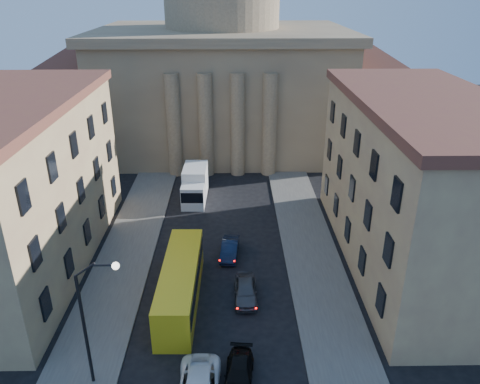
{
  "coord_description": "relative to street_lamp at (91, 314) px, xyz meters",
  "views": [
    {
      "loc": [
        1.32,
        -14.0,
        22.95
      ],
      "look_at": [
        1.9,
        20.03,
        7.62
      ],
      "focal_mm": 35.0,
      "sensor_mm": 36.0,
      "label": 1
    }
  ],
  "objects": [
    {
      "name": "street_lamp",
      "position": [
        0.0,
        0.0,
        0.0
      ],
      "size": [
        2.62,
        0.44,
        8.83
      ],
      "color": "black",
      "rests_on": "ground"
    },
    {
      "name": "box_truck",
      "position": [
        3.95,
        27.11,
        -3.58
      ],
      "size": [
        2.73,
        6.62,
        3.61
      ],
      "rotation": [
        0.0,
        0.0,
        -0.02
      ],
      "color": "silver",
      "rests_on": "ground"
    },
    {
      "name": "church",
      "position": [
        6.97,
        47.47,
        6.59
      ],
      "size": [
        68.02,
        28.76,
        36.6
      ],
      "color": "#78624A",
      "rests_on": "ground"
    },
    {
      "name": "sidewalk_left",
      "position": [
        -1.53,
        10.0,
        -5.21
      ],
      "size": [
        5.0,
        60.0,
        0.15
      ],
      "primitive_type": "cube",
      "color": "#524F4B",
      "rests_on": "ground"
    },
    {
      "name": "car_right_distant",
      "position": [
        7.97,
        14.74,
        -4.59
      ],
      "size": [
        1.85,
        4.34,
        1.39
      ],
      "primitive_type": "imported",
      "rotation": [
        0.0,
        0.0,
        -0.09
      ],
      "color": "#0D1932",
      "rests_on": "ground"
    },
    {
      "name": "building_right",
      "position": [
        23.97,
        14.0,
        2.14
      ],
      "size": [
        11.6,
        26.6,
        14.7
      ],
      "color": "tan",
      "rests_on": "ground"
    },
    {
      "name": "car_right_mid",
      "position": [
        8.59,
        -0.12,
        -4.66
      ],
      "size": [
        2.19,
        4.5,
        1.26
      ],
      "primitive_type": "imported",
      "rotation": [
        0.0,
        0.0,
        -0.1
      ],
      "color": "black",
      "rests_on": "ground"
    },
    {
      "name": "sidewalk_right",
      "position": [
        15.47,
        10.0,
        -5.21
      ],
      "size": [
        5.0,
        60.0,
        0.15
      ],
      "primitive_type": "cube",
      "color": "#524F4B",
      "rests_on": "ground"
    },
    {
      "name": "building_left",
      "position": [
        -10.03,
        14.0,
        2.14
      ],
      "size": [
        11.6,
        26.6,
        14.7
      ],
      "color": "tan",
      "rests_on": "ground"
    },
    {
      "name": "city_bus",
      "position": [
        4.19,
        8.09,
        -3.54
      ],
      "size": [
        2.86,
        11.58,
        3.25
      ],
      "rotation": [
        0.0,
        0.0,
        -0.02
      ],
      "color": "gold",
      "rests_on": "ground"
    },
    {
      "name": "car_right_far",
      "position": [
        9.24,
        8.37,
        -4.54
      ],
      "size": [
        1.78,
        4.4,
        1.5
      ],
      "primitive_type": "imported",
      "rotation": [
        0.0,
        0.0,
        0.0
      ],
      "color": "#46474B",
      "rests_on": "ground"
    }
  ]
}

